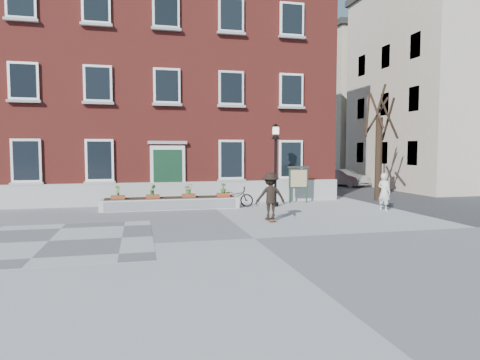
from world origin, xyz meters
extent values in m
plane|color=#959598|center=(0.00, 0.00, 0.00)|extent=(100.00, 100.00, 0.00)
cube|color=#57585A|center=(-6.00, 1.00, 0.01)|extent=(6.00, 6.00, 0.01)
imported|color=black|center=(0.99, 7.29, 0.48)|extent=(1.92, 1.24, 0.95)
imported|color=#B6B9BB|center=(11.57, 16.71, 0.63)|extent=(2.47, 4.04, 1.26)
imported|color=silver|center=(7.14, 4.44, 0.84)|extent=(0.60, 0.71, 1.67)
cube|color=maroon|center=(-2.00, 14.00, 6.00)|extent=(18.00, 10.00, 12.00)
cube|color=#A7A7A2|center=(-2.00, 8.88, 0.55)|extent=(18.00, 0.24, 1.10)
cube|color=gray|center=(-2.00, 8.75, 0.10)|extent=(2.60, 0.80, 0.20)
cube|color=#9B9B96|center=(-2.00, 8.90, 0.30)|extent=(2.20, 0.50, 0.20)
cube|color=silver|center=(-2.00, 8.92, 1.65)|extent=(1.70, 0.12, 2.50)
cube|color=#12331E|center=(-2.00, 8.87, 1.55)|extent=(1.40, 0.06, 2.30)
cube|color=#989893|center=(-2.00, 8.88, 3.05)|extent=(1.90, 0.25, 0.15)
cube|color=silver|center=(-8.40, 8.90, 2.20)|extent=(1.30, 0.10, 2.00)
cube|color=black|center=(-8.40, 8.85, 2.20)|extent=(1.08, 0.04, 1.78)
cube|color=#A9A8A3|center=(-8.40, 8.84, 1.14)|extent=(1.44, 0.20, 0.12)
cube|color=white|center=(-8.40, 8.90, 5.80)|extent=(1.30, 0.10, 1.70)
cube|color=black|center=(-8.40, 8.85, 5.80)|extent=(1.08, 0.04, 1.48)
cube|color=gray|center=(-8.40, 8.84, 4.89)|extent=(1.44, 0.20, 0.12)
cube|color=#A1A19C|center=(-8.40, 8.84, 8.49)|extent=(1.44, 0.20, 0.12)
cube|color=white|center=(-5.20, 8.90, 2.20)|extent=(1.30, 0.10, 2.00)
cube|color=black|center=(-5.20, 8.85, 2.20)|extent=(1.08, 0.04, 1.78)
cube|color=#ABAAA5|center=(-5.20, 8.84, 1.14)|extent=(1.44, 0.20, 0.12)
cube|color=white|center=(-5.20, 8.90, 5.80)|extent=(1.30, 0.10, 1.70)
cube|color=black|center=(-5.20, 8.85, 5.80)|extent=(1.08, 0.04, 1.48)
cube|color=gray|center=(-5.20, 8.84, 4.89)|extent=(1.44, 0.20, 0.12)
cube|color=white|center=(-5.20, 8.90, 9.40)|extent=(1.30, 0.10, 1.70)
cube|color=black|center=(-5.20, 8.85, 9.40)|extent=(1.08, 0.04, 1.48)
cube|color=#A3A39E|center=(-5.20, 8.84, 8.49)|extent=(1.44, 0.20, 0.12)
cube|color=white|center=(-2.00, 8.90, 5.80)|extent=(1.30, 0.10, 1.70)
cube|color=black|center=(-2.00, 8.85, 5.80)|extent=(1.08, 0.04, 1.48)
cube|color=gray|center=(-2.00, 8.84, 4.89)|extent=(1.44, 0.20, 0.12)
cube|color=silver|center=(-2.00, 8.90, 9.40)|extent=(1.30, 0.10, 1.70)
cube|color=black|center=(-2.00, 8.85, 9.40)|extent=(1.08, 0.04, 1.48)
cube|color=gray|center=(-2.00, 8.84, 8.49)|extent=(1.44, 0.20, 0.12)
cube|color=white|center=(1.20, 8.90, 2.20)|extent=(1.30, 0.10, 2.00)
cube|color=black|center=(1.20, 8.85, 2.20)|extent=(1.08, 0.04, 1.78)
cube|color=#A2A39D|center=(1.20, 8.84, 1.14)|extent=(1.44, 0.20, 0.12)
cube|color=silver|center=(1.20, 8.90, 5.80)|extent=(1.30, 0.10, 1.70)
cube|color=black|center=(1.20, 8.85, 5.80)|extent=(1.08, 0.04, 1.48)
cube|color=#9A9B96|center=(1.20, 8.84, 4.89)|extent=(1.44, 0.20, 0.12)
cube|color=silver|center=(1.20, 8.90, 9.40)|extent=(1.30, 0.10, 1.70)
cube|color=black|center=(1.20, 8.85, 9.40)|extent=(1.08, 0.04, 1.48)
cube|color=#9A9A95|center=(1.20, 8.84, 8.49)|extent=(1.44, 0.20, 0.12)
cube|color=white|center=(4.40, 8.90, 2.20)|extent=(1.30, 0.10, 2.00)
cube|color=black|center=(4.40, 8.85, 2.20)|extent=(1.08, 0.04, 1.78)
cube|color=#AAAAA5|center=(4.40, 8.84, 1.14)|extent=(1.44, 0.20, 0.12)
cube|color=white|center=(4.40, 8.90, 5.80)|extent=(1.30, 0.10, 1.70)
cube|color=black|center=(4.40, 8.85, 5.80)|extent=(1.08, 0.04, 1.48)
cube|color=gray|center=(4.40, 8.84, 4.89)|extent=(1.44, 0.20, 0.12)
cube|color=white|center=(4.40, 8.90, 9.40)|extent=(1.30, 0.10, 1.70)
cube|color=black|center=(4.40, 8.85, 9.40)|extent=(1.08, 0.04, 1.48)
cube|color=#9B9B96|center=(4.40, 8.84, 8.49)|extent=(1.44, 0.20, 0.12)
cube|color=silver|center=(-2.00, 7.20, 0.25)|extent=(6.20, 1.10, 0.50)
cube|color=#B8B8B8|center=(-2.00, 6.64, 0.25)|extent=(5.80, 0.02, 0.40)
cube|color=black|center=(-2.00, 7.20, 0.50)|extent=(5.80, 0.90, 0.06)
cube|color=brown|center=(-4.30, 6.95, 0.60)|extent=(0.60, 0.25, 0.20)
imported|color=#35661E|center=(-4.30, 6.95, 0.92)|extent=(0.24, 0.24, 0.45)
cube|color=brown|center=(-2.80, 6.95, 0.60)|extent=(0.60, 0.25, 0.20)
imported|color=#2D6F21|center=(-2.80, 6.95, 0.92)|extent=(0.25, 0.25, 0.45)
cube|color=brown|center=(-1.20, 6.95, 0.60)|extent=(0.60, 0.25, 0.20)
imported|color=#3A6F21|center=(-1.20, 6.95, 0.92)|extent=(0.40, 0.40, 0.45)
cube|color=#953920|center=(0.40, 6.95, 0.60)|extent=(0.60, 0.25, 0.20)
imported|color=#295D1C|center=(0.40, 6.95, 0.92)|extent=(0.25, 0.25, 0.45)
cylinder|color=#2E2014|center=(9.00, 8.00, 2.20)|extent=(0.36, 0.36, 4.40)
cylinder|color=black|center=(9.51, 8.00, 4.29)|extent=(0.12, 1.12, 2.23)
cylinder|color=black|center=(9.17, 8.52, 4.55)|extent=(1.18, 0.49, 1.97)
cylinder|color=black|center=(8.51, 8.36, 4.55)|extent=(0.88, 1.14, 2.35)
cylinder|color=#311F16|center=(8.70, 7.78, 4.73)|extent=(0.60, 0.77, 1.90)
cylinder|color=#2E2114|center=(9.20, 7.37, 4.24)|extent=(1.39, 0.55, 1.95)
cylinder|color=black|center=(9.16, 8.13, 5.37)|extent=(0.43, 0.48, 1.58)
cube|color=#3B3A3D|center=(12.00, 18.00, 0.00)|extent=(8.00, 36.00, 0.01)
cube|color=beige|center=(18.00, 14.00, 7.00)|extent=(10.00, 11.00, 14.00)
cube|color=beige|center=(18.00, 26.00, 6.50)|extent=(10.00, 11.00, 13.00)
cube|color=#332F2C|center=(18.00, 26.00, 13.25)|extent=(10.40, 11.40, 0.50)
cube|color=black|center=(13.04, 10.80, 2.50)|extent=(0.08, 1.00, 1.50)
cube|color=black|center=(13.04, 14.00, 2.50)|extent=(0.08, 1.00, 1.50)
cube|color=black|center=(13.04, 17.20, 2.50)|extent=(0.08, 1.00, 1.50)
cube|color=black|center=(13.04, 10.80, 5.80)|extent=(0.08, 1.00, 1.50)
cube|color=black|center=(13.04, 14.00, 5.80)|extent=(0.08, 1.00, 1.50)
cube|color=black|center=(13.04, 17.20, 5.80)|extent=(0.08, 1.00, 1.50)
cube|color=black|center=(13.04, 10.80, 9.00)|extent=(0.08, 1.00, 1.50)
cube|color=black|center=(13.04, 14.00, 9.00)|extent=(0.08, 1.00, 1.50)
cube|color=black|center=(13.04, 17.20, 9.00)|extent=(0.08, 1.00, 1.50)
cylinder|color=black|center=(2.93, 6.94, 0.10)|extent=(0.32, 0.32, 0.20)
cylinder|color=black|center=(2.93, 6.94, 1.60)|extent=(0.12, 0.12, 3.20)
cone|color=black|center=(2.93, 6.94, 3.35)|extent=(0.40, 0.40, 0.30)
cube|color=beige|center=(2.93, 6.94, 3.60)|extent=(0.24, 0.24, 0.34)
cone|color=black|center=(2.93, 6.94, 3.85)|extent=(0.40, 0.40, 0.16)
cylinder|color=#172F20|center=(4.03, 7.95, 0.90)|extent=(0.08, 0.08, 1.80)
cylinder|color=#1A3424|center=(4.93, 7.95, 0.90)|extent=(0.08, 0.08, 1.80)
cube|color=#1B3625|center=(4.48, 7.95, 1.25)|extent=(1.00, 0.10, 1.00)
cube|color=#D2C887|center=(4.48, 7.89, 1.25)|extent=(0.85, 0.02, 0.85)
cube|color=#342F2D|center=(4.48, 7.95, 1.82)|extent=(1.10, 0.16, 0.10)
cube|color=brown|center=(1.44, 2.96, 0.06)|extent=(0.22, 0.78, 0.03)
cylinder|color=black|center=(1.35, 2.68, 0.03)|extent=(0.03, 0.05, 0.05)
cylinder|color=black|center=(1.53, 2.68, 0.03)|extent=(0.03, 0.05, 0.05)
cylinder|color=black|center=(1.35, 3.24, 0.03)|extent=(0.03, 0.05, 0.05)
cylinder|color=black|center=(1.53, 3.24, 0.03)|extent=(0.03, 0.05, 0.05)
imported|color=black|center=(1.44, 2.96, 0.95)|extent=(1.18, 0.73, 1.76)
camera|label=1|loc=(-3.37, -12.38, 2.68)|focal=32.00mm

